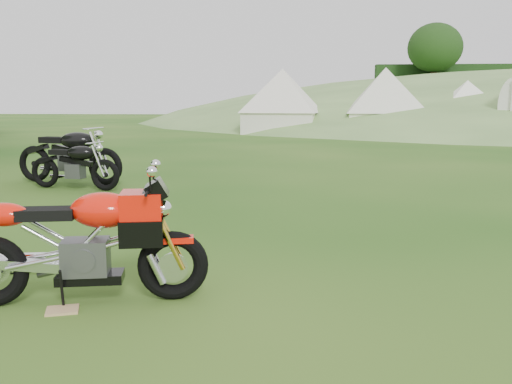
# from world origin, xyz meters

# --- Properties ---
(ground) EXTENTS (120.00, 120.00, 0.00)m
(ground) POSITION_xyz_m (0.00, 0.00, 0.00)
(ground) COLOR #15470F
(ground) RESTS_ON ground
(sport_motorcycle) EXTENTS (1.87, 0.81, 1.09)m
(sport_motorcycle) POSITION_xyz_m (-0.86, -1.59, 0.55)
(sport_motorcycle) COLOR red
(sport_motorcycle) RESTS_ON ground
(plywood_board) EXTENTS (0.28, 0.25, 0.02)m
(plywood_board) POSITION_xyz_m (-0.95, -1.79, 0.01)
(plywood_board) COLOR tan
(plywood_board) RESTS_ON ground
(vintage_moto_b) EXTENTS (2.22, 0.96, 1.14)m
(vintage_moto_b) POSITION_xyz_m (-3.61, 4.59, 0.57)
(vintage_moto_b) COLOR black
(vintage_moto_b) RESTS_ON ground
(vintage_moto_d) EXTENTS (1.77, 0.76, 0.91)m
(vintage_moto_d) POSITION_xyz_m (-3.24, 3.93, 0.45)
(vintage_moto_d) COLOR black
(vintage_moto_d) RESTS_ON ground
(tent_left) EXTENTS (3.74, 3.74, 2.88)m
(tent_left) POSITION_xyz_m (-0.38, 21.80, 1.44)
(tent_left) COLOR white
(tent_left) RESTS_ON ground
(tent_mid) EXTENTS (3.44, 3.44, 2.88)m
(tent_mid) POSITION_xyz_m (4.35, 21.21, 1.44)
(tent_mid) COLOR silver
(tent_mid) RESTS_ON ground
(tent_right) EXTENTS (2.95, 2.95, 2.53)m
(tent_right) POSITION_xyz_m (8.06, 21.43, 1.27)
(tent_right) COLOR white
(tent_right) RESTS_ON ground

